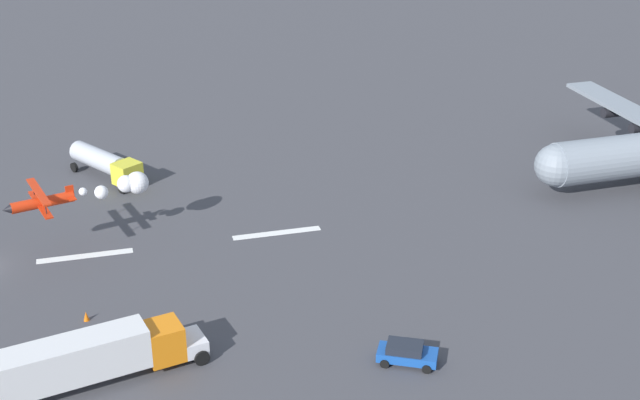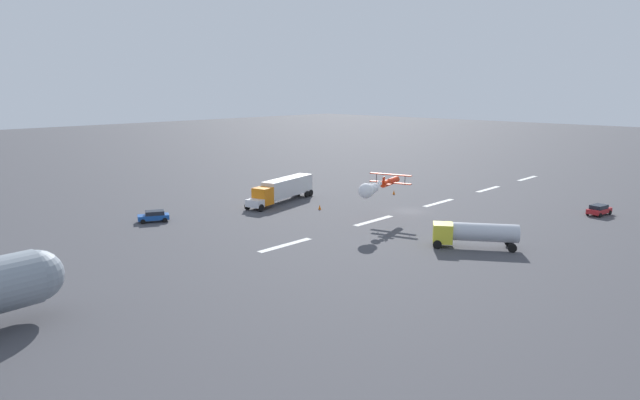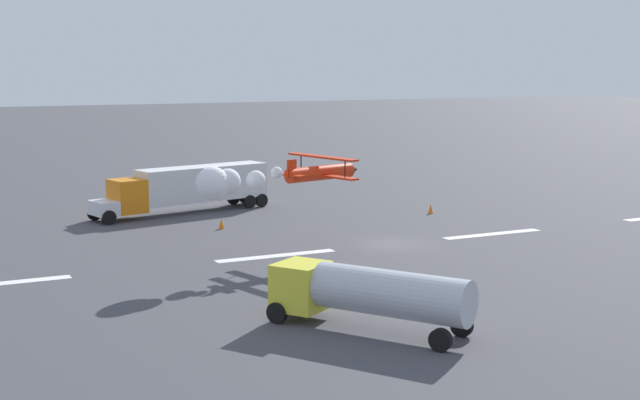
{
  "view_description": "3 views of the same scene",
  "coord_description": "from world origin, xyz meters",
  "px_view_note": "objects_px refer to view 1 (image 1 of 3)",
  "views": [
    {
      "loc": [
        10.94,
        -68.1,
        35.4
      ],
      "look_at": [
        29.09,
        0.0,
        2.79
      ],
      "focal_mm": 48.8,
      "sensor_mm": 36.0,
      "label": 1
    },
    {
      "loc": [
        68.14,
        46.25,
        18.13
      ],
      "look_at": [
        18.28,
        -0.87,
        4.26
      ],
      "focal_mm": 31.47,
      "sensor_mm": 36.0,
      "label": 2
    },
    {
      "loc": [
        30.09,
        50.86,
        11.92
      ],
      "look_at": [
        5.54,
        0.5,
        3.44
      ],
      "focal_mm": 50.29,
      "sensor_mm": 36.0,
      "label": 3
    }
  ],
  "objects_px": {
    "fuel_tanker_truck": "(106,163)",
    "traffic_cone_far": "(86,316)",
    "semi_truck_orange": "(85,359)",
    "stunt_biplane_red": "(102,190)",
    "followme_car_yellow": "(407,353)"
  },
  "relations": [
    {
      "from": "stunt_biplane_red",
      "to": "semi_truck_orange",
      "type": "xyz_separation_m",
      "value": [
        -2.11,
        -20.31,
        -3.08
      ]
    },
    {
      "from": "stunt_biplane_red",
      "to": "traffic_cone_far",
      "type": "distance_m",
      "value": 13.21
    },
    {
      "from": "stunt_biplane_red",
      "to": "traffic_cone_far",
      "type": "height_order",
      "value": "stunt_biplane_red"
    },
    {
      "from": "semi_truck_orange",
      "to": "traffic_cone_far",
      "type": "relative_size",
      "value": 20.46
    },
    {
      "from": "followme_car_yellow",
      "to": "traffic_cone_far",
      "type": "relative_size",
      "value": 5.97
    },
    {
      "from": "stunt_biplane_red",
      "to": "fuel_tanker_truck",
      "type": "height_order",
      "value": "stunt_biplane_red"
    },
    {
      "from": "traffic_cone_far",
      "to": "fuel_tanker_truck",
      "type": "bearing_deg",
      "value": 84.31
    },
    {
      "from": "stunt_biplane_red",
      "to": "semi_truck_orange",
      "type": "distance_m",
      "value": 20.65
    },
    {
      "from": "stunt_biplane_red",
      "to": "followme_car_yellow",
      "type": "relative_size",
      "value": 2.69
    },
    {
      "from": "fuel_tanker_truck",
      "to": "traffic_cone_far",
      "type": "bearing_deg",
      "value": -95.69
    },
    {
      "from": "fuel_tanker_truck",
      "to": "semi_truck_orange",
      "type": "bearing_deg",
      "value": -94.46
    },
    {
      "from": "followme_car_yellow",
      "to": "traffic_cone_far",
      "type": "distance_m",
      "value": 24.0
    },
    {
      "from": "semi_truck_orange",
      "to": "followme_car_yellow",
      "type": "distance_m",
      "value": 21.54
    },
    {
      "from": "fuel_tanker_truck",
      "to": "traffic_cone_far",
      "type": "height_order",
      "value": "fuel_tanker_truck"
    },
    {
      "from": "semi_truck_orange",
      "to": "fuel_tanker_truck",
      "type": "distance_m",
      "value": 35.13
    }
  ]
}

